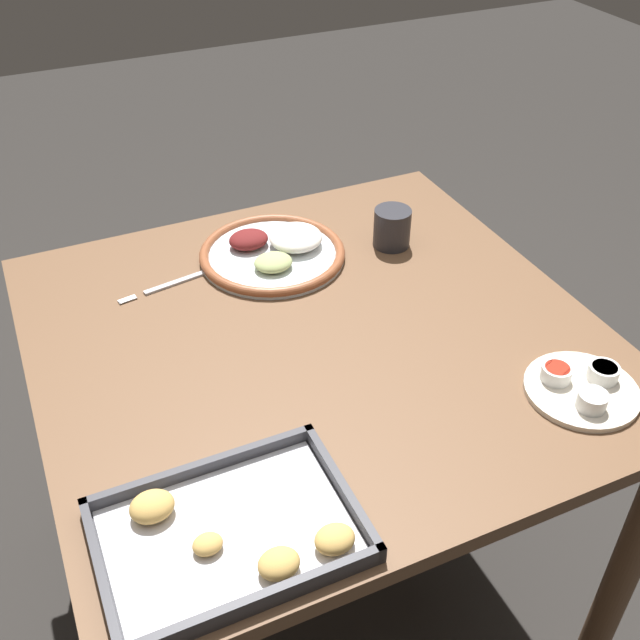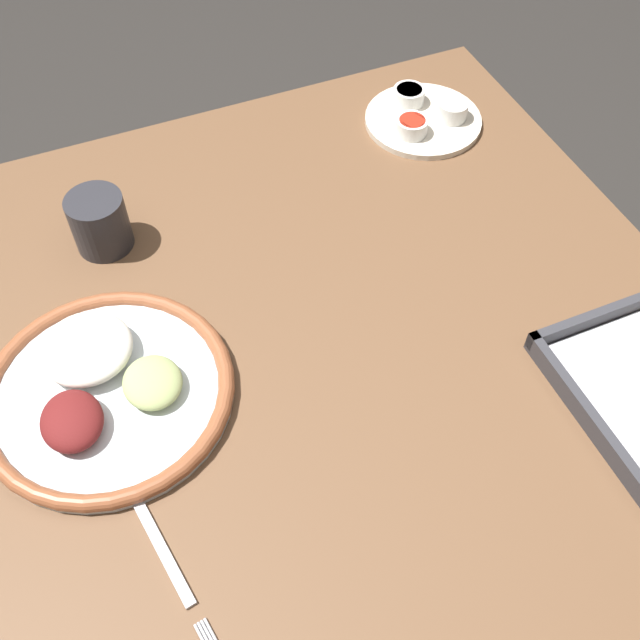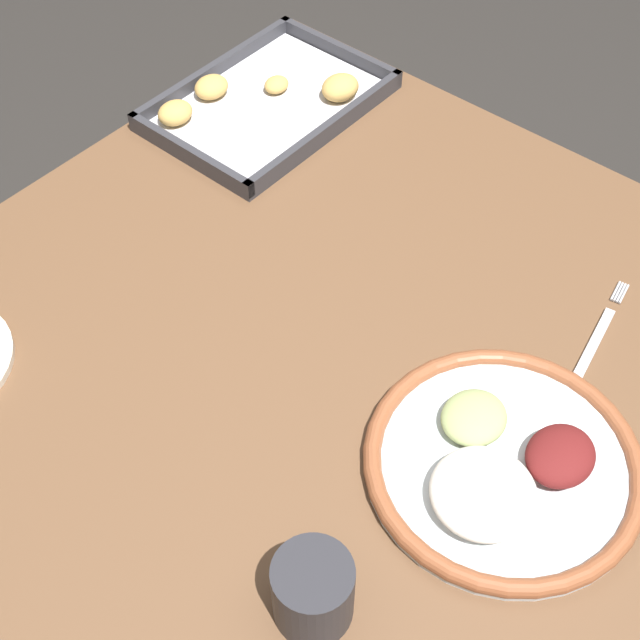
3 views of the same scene
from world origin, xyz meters
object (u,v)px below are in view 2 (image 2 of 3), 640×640
at_px(fork, 160,546).
at_px(drinking_cup, 100,222).
at_px(saucer_plate, 423,116).
at_px(dinner_plate, 105,388).

distance_m(fork, drinking_cup, 0.46).
bearing_deg(fork, drinking_cup, 164.36).
bearing_deg(fork, saucer_plate, 122.09).
xyz_separation_m(saucer_plate, drinking_cup, (0.07, -0.53, 0.03)).
bearing_deg(dinner_plate, drinking_cup, 167.27).
xyz_separation_m(dinner_plate, drinking_cup, (-0.25, 0.06, 0.03)).
relative_size(fork, drinking_cup, 2.73).
relative_size(fork, saucer_plate, 1.20).
xyz_separation_m(fork, saucer_plate, (-0.52, 0.58, 0.01)).
relative_size(dinner_plate, saucer_plate, 1.61).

